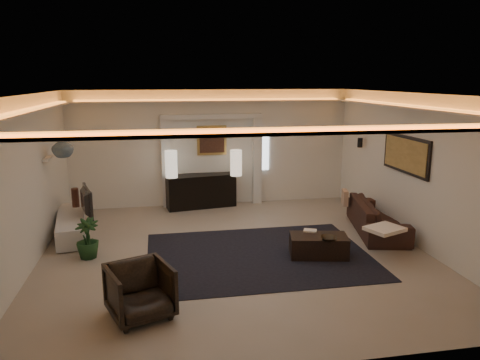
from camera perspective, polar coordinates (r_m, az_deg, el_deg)
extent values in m
plane|color=#A19385|center=(8.54, -0.61, -9.13)|extent=(7.00, 7.00, 0.00)
plane|color=white|center=(7.95, -0.66, 10.70)|extent=(7.00, 7.00, 0.00)
plane|color=silver|center=(11.53, -3.55, 4.01)|extent=(7.00, 0.00, 7.00)
plane|color=silver|center=(4.84, 6.39, -8.18)|extent=(7.00, 0.00, 7.00)
plane|color=silver|center=(8.30, -25.19, -0.52)|extent=(0.00, 7.00, 7.00)
plane|color=silver|center=(9.35, 21.02, 1.19)|extent=(0.00, 7.00, 7.00)
cube|color=silver|center=(7.96, -0.66, 8.68)|extent=(7.00, 7.00, 0.04)
cube|color=white|center=(11.76, 3.02, 3.69)|extent=(0.25, 0.03, 1.00)
cube|color=black|center=(8.43, 2.34, -9.40)|extent=(4.00, 3.00, 0.01)
cube|color=silver|center=(11.42, -9.21, 2.00)|extent=(0.22, 0.20, 2.20)
cube|color=silver|center=(11.68, 2.14, 2.40)|extent=(0.22, 0.20, 2.20)
cube|color=silver|center=(11.34, -3.55, 7.94)|extent=(2.52, 0.20, 0.12)
cube|color=tan|center=(11.48, -3.55, 4.98)|extent=(0.74, 0.04, 0.74)
cube|color=#4C2D1E|center=(11.45, -3.53, 4.96)|extent=(0.62, 0.02, 0.62)
cube|color=black|center=(9.55, 20.06, 3.01)|extent=(0.04, 1.64, 0.74)
cube|color=tan|center=(9.54, 19.93, 3.01)|extent=(0.02, 1.50, 0.62)
cylinder|color=black|center=(11.18, 14.79, 4.54)|extent=(0.12, 0.12, 0.22)
cube|color=silver|center=(9.59, -22.88, 2.51)|extent=(0.10, 0.55, 0.04)
cube|color=black|center=(11.46, -4.92, -1.42)|extent=(1.77, 0.79, 0.85)
cylinder|color=beige|center=(11.07, -8.59, 1.65)|extent=(0.33, 0.33, 0.66)
cylinder|color=beige|center=(11.16, -0.49, 1.88)|extent=(0.34, 0.34, 0.64)
cube|color=silver|center=(10.02, -20.35, -5.27)|extent=(0.84, 2.17, 0.40)
imported|color=black|center=(9.79, -19.11, -2.44)|extent=(1.01, 0.40, 0.58)
cylinder|color=#46261C|center=(10.55, -19.91, -2.03)|extent=(0.17, 0.17, 0.41)
imported|color=#404956|center=(9.46, -21.33, 3.94)|extent=(0.48, 0.48, 0.42)
imported|color=#193A19|center=(8.65, -18.56, -6.96)|extent=(0.47, 0.47, 0.73)
imported|color=#3E2012|center=(10.02, 16.80, -4.43)|extent=(2.34, 1.33, 0.64)
cube|color=white|center=(8.53, 17.66, -5.85)|extent=(0.76, 0.70, 0.07)
cube|color=tan|center=(10.51, 12.99, -2.15)|extent=(0.18, 0.36, 0.34)
cube|color=black|center=(8.45, 9.79, -8.09)|extent=(1.11, 0.75, 0.38)
imported|color=black|center=(8.15, 11.03, -7.13)|extent=(0.38, 0.38, 0.07)
cube|color=beige|center=(8.58, 8.77, -6.18)|extent=(0.28, 0.25, 0.03)
imported|color=black|center=(6.43, -12.39, -13.45)|extent=(1.03, 1.04, 0.74)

